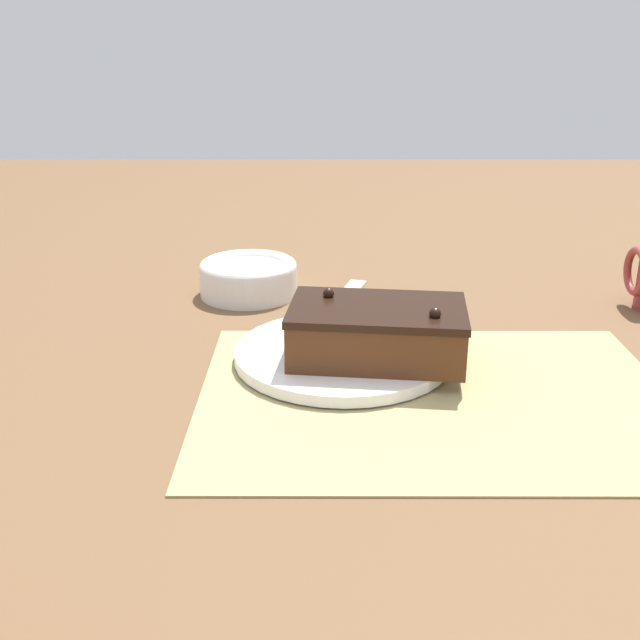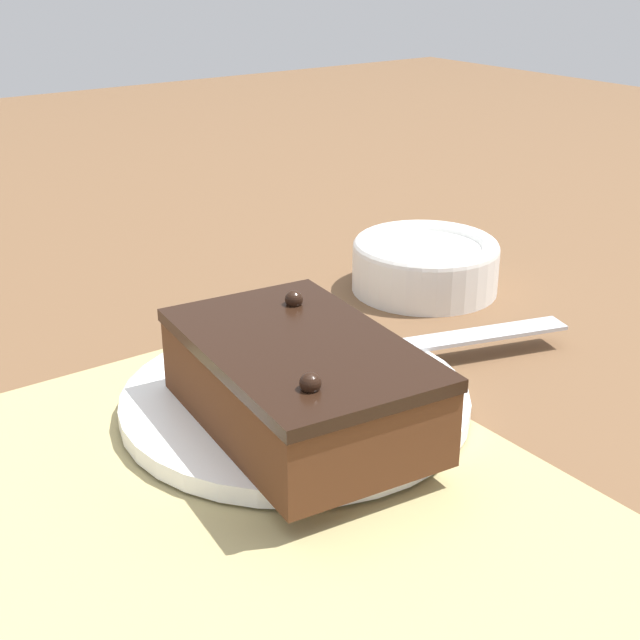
{
  "view_description": "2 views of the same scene",
  "coord_description": "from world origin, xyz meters",
  "views": [
    {
      "loc": [
        0.11,
        0.65,
        0.33
      ],
      "look_at": [
        0.11,
        -0.08,
        0.05
      ],
      "focal_mm": 42.0,
      "sensor_mm": 36.0,
      "label": 1
    },
    {
      "loc": [
        -0.34,
        0.21,
        0.29
      ],
      "look_at": [
        0.08,
        -0.1,
        0.07
      ],
      "focal_mm": 50.0,
      "sensor_mm": 36.0,
      "label": 2
    }
  ],
  "objects": [
    {
      "name": "small_bowl",
      "position": [
        0.21,
        -0.31,
        0.03
      ],
      "size": [
        0.13,
        0.13,
        0.05
      ],
      "color": "white",
      "rests_on": "ground_plane"
    },
    {
      "name": "chocolate_cake",
      "position": [
        0.05,
        -0.06,
        0.04
      ],
      "size": [
        0.19,
        0.13,
        0.07
      ],
      "rotation": [
        0.0,
        0.0,
        -0.11
      ],
      "color": "#512D19",
      "rests_on": "cake_plate"
    },
    {
      "name": "serving_knife",
      "position": [
        0.11,
        -0.16,
        0.02
      ],
      "size": [
        0.09,
        0.23,
        0.01
      ],
      "rotation": [
        0.0,
        0.0,
        2.85
      ],
      "color": "black",
      "rests_on": "cake_plate"
    },
    {
      "name": "placemat_woven",
      "position": [
        0.0,
        0.0,
        0.0
      ],
      "size": [
        0.46,
        0.34,
        0.0
      ],
      "primitive_type": "cube",
      "color": "tan",
      "rests_on": "ground_plane"
    },
    {
      "name": "ground_plane",
      "position": [
        0.0,
        0.0,
        0.0
      ],
      "size": [
        3.0,
        3.0,
        0.0
      ],
      "primitive_type": "plane",
      "color": "brown"
    },
    {
      "name": "cake_plate",
      "position": [
        0.09,
        -0.08,
        0.01
      ],
      "size": [
        0.23,
        0.23,
        0.01
      ],
      "color": "white",
      "rests_on": "placemat_woven"
    }
  ]
}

